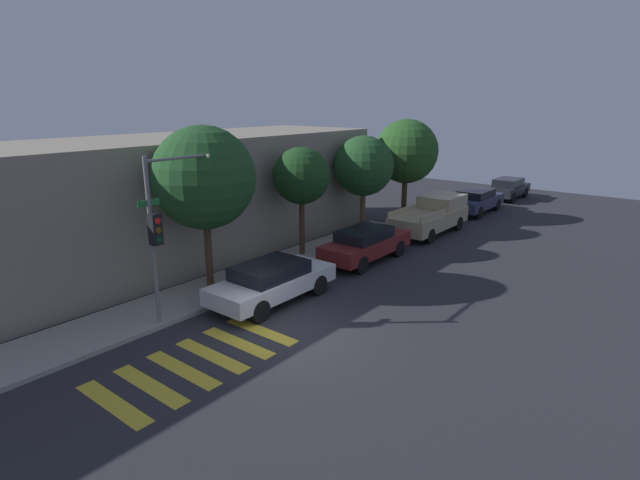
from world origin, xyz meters
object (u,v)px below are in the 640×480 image
sedan_middle (366,243)px  sedan_far_end (476,200)px  tree_far_end (364,166)px  tree_behind_truck (406,152)px  sedan_near_corner (272,281)px  tree_near_corner (204,178)px  sedan_tail_of_row (508,188)px  pickup_truck (432,215)px  tree_midblock (301,176)px  traffic_light_pole (168,213)px

sedan_middle → sedan_far_end: size_ratio=0.99×
tree_far_end → tree_behind_truck: (4.19, 0.00, 0.38)m
sedan_near_corner → tree_behind_truck: bearing=10.7°
tree_near_corner → sedan_tail_of_row: bearing=-6.0°
pickup_truck → tree_far_end: size_ratio=1.06×
tree_midblock → tree_far_end: size_ratio=0.96×
sedan_far_end → tree_near_corner: size_ratio=0.81×
tree_midblock → sedan_near_corner: bearing=-150.8°
sedan_near_corner → tree_far_end: size_ratio=0.94×
traffic_light_pole → sedan_tail_of_row: bearing=-2.8°
tree_far_end → tree_behind_truck: 4.21m
traffic_light_pole → sedan_tail_of_row: 26.46m
sedan_near_corner → tree_midblock: (4.50, 2.52, 2.76)m
sedan_middle → tree_near_corner: bearing=158.0°
pickup_truck → tree_midblock: bearing=161.0°
traffic_light_pole → sedan_tail_of_row: (26.30, -1.27, -2.65)m
tree_behind_truck → sedan_middle: bearing=-161.9°
sedan_middle → sedan_tail_of_row: size_ratio=1.10×
tree_far_end → tree_behind_truck: size_ratio=0.88×
tree_near_corner → tree_behind_truck: tree_near_corner is taller
sedan_tail_of_row → tree_midblock: size_ratio=0.89×
sedan_tail_of_row → tree_far_end: (-14.18, 2.52, 2.71)m
tree_near_corner → sedan_far_end: bearing=-7.9°
sedan_middle → pickup_truck: bearing=-0.0°
tree_near_corner → tree_far_end: size_ratio=1.17×
sedan_middle → tree_behind_truck: size_ratio=0.83×
sedan_tail_of_row → tree_behind_truck: tree_behind_truck is taller
sedan_middle → pickup_truck: pickup_truck is taller
tree_near_corner → tree_far_end: bearing=0.0°
traffic_light_pole → sedan_near_corner: traffic_light_pole is taller
tree_far_end → tree_near_corner: bearing=180.0°
sedan_near_corner → sedan_middle: 5.66m
tree_near_corner → sedan_middle: bearing=-22.0°
traffic_light_pole → pickup_truck: 15.02m
traffic_light_pole → sedan_middle: (8.61, -1.27, -2.63)m
tree_midblock → traffic_light_pole: bearing=-170.5°
sedan_far_end → sedan_tail_of_row: bearing=0.0°
pickup_truck → tree_behind_truck: (1.56, 2.52, 2.93)m
traffic_light_pole → sedan_near_corner: (2.95, -1.27, -2.65)m
sedan_tail_of_row → tree_near_corner: size_ratio=0.73×
sedan_middle → tree_midblock: 3.90m
sedan_near_corner → sedan_middle: bearing=0.0°
tree_near_corner → pickup_truck: bearing=-11.5°
tree_far_end → sedan_far_end: bearing=-16.5°
sedan_tail_of_row → sedan_near_corner: bearing=180.0°
traffic_light_pole → tree_near_corner: size_ratio=0.88×
tree_midblock → tree_behind_truck: 8.87m
sedan_middle → tree_midblock: (-1.16, 2.52, 2.74)m
sedan_middle → sedan_near_corner: bearing=180.0°
sedan_near_corner → tree_near_corner: 4.18m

